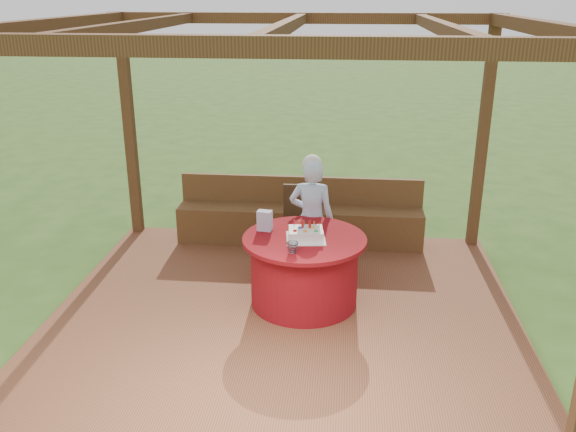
% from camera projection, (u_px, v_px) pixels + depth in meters
% --- Properties ---
extents(ground, '(60.00, 60.00, 0.00)m').
position_uv_depth(ground, '(286.00, 319.00, 6.07)').
color(ground, '#30541C').
rests_on(ground, ground).
extents(deck, '(4.50, 4.00, 0.12)m').
position_uv_depth(deck, '(286.00, 313.00, 6.05)').
color(deck, brown).
rests_on(deck, ground).
extents(pergola, '(4.50, 4.00, 2.72)m').
position_uv_depth(pergola, '(285.00, 73.00, 5.23)').
color(pergola, brown).
rests_on(pergola, deck).
extents(bench, '(3.00, 0.42, 0.80)m').
position_uv_depth(bench, '(300.00, 222.00, 7.54)').
color(bench, brown).
rests_on(bench, deck).
extents(table, '(1.21, 1.21, 0.71)m').
position_uv_depth(table, '(304.00, 270.00, 6.02)').
color(table, maroon).
rests_on(table, deck).
extents(chair, '(0.44, 0.44, 0.88)m').
position_uv_depth(chair, '(301.00, 221.00, 6.94)').
color(chair, '#3A2512').
rests_on(chair, deck).
extents(elderly_woman, '(0.50, 0.35, 1.36)m').
position_uv_depth(elderly_woman, '(312.00, 216.00, 6.50)').
color(elderly_woman, '#A1C5EF').
rests_on(elderly_woman, deck).
extents(birthday_cake, '(0.41, 0.41, 0.17)m').
position_uv_depth(birthday_cake, '(306.00, 234.00, 5.85)').
color(birthday_cake, white).
rests_on(birthday_cake, table).
extents(gift_bag, '(0.15, 0.11, 0.20)m').
position_uv_depth(gift_bag, '(265.00, 221.00, 6.04)').
color(gift_bag, '#F09BD5').
rests_on(gift_bag, table).
extents(drinking_glass, '(0.14, 0.14, 0.10)m').
position_uv_depth(drinking_glass, '(292.00, 248.00, 5.54)').
color(drinking_glass, white).
rests_on(drinking_glass, table).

